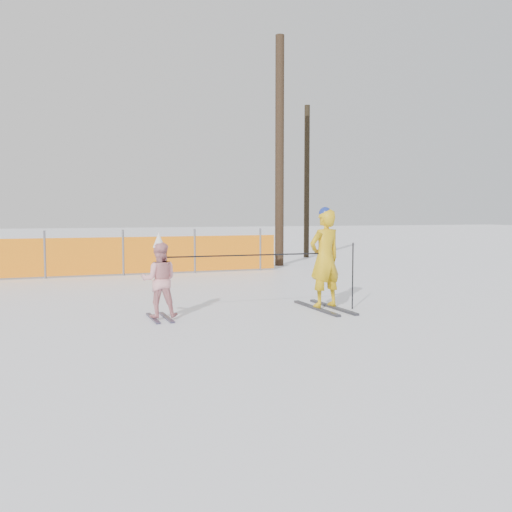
{
  "coord_description": "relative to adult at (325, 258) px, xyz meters",
  "views": [
    {
      "loc": [
        -3.29,
        -8.15,
        1.7
      ],
      "look_at": [
        0.0,
        0.5,
        1.0
      ],
      "focal_mm": 40.0,
      "sensor_mm": 36.0,
      "label": 1
    }
  ],
  "objects": [
    {
      "name": "child",
      "position": [
        -2.93,
        0.08,
        -0.26
      ],
      "size": [
        0.66,
        0.92,
        1.39
      ],
      "color": "black",
      "rests_on": "ground"
    },
    {
      "name": "adult",
      "position": [
        0.0,
        0.0,
        0.0
      ],
      "size": [
        0.7,
        1.66,
        1.81
      ],
      "color": "black",
      "rests_on": "ground"
    },
    {
      "name": "tree_trunks",
      "position": [
        3.25,
        8.86,
        2.53
      ],
      "size": [
        2.58,
        3.06,
        7.31
      ],
      "color": "#312216",
      "rests_on": "ground"
    },
    {
      "name": "ski_poles",
      "position": [
        -0.88,
        -0.03,
        -0.03
      ],
      "size": [
        3.27,
        0.3,
        1.18
      ],
      "color": "black",
      "rests_on": "ground"
    },
    {
      "name": "ground",
      "position": [
        -1.42,
        -0.8,
        -0.9
      ],
      "size": [
        120.0,
        120.0,
        0.0
      ],
      "primitive_type": "plane",
      "color": "white",
      "rests_on": "ground"
    }
  ]
}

